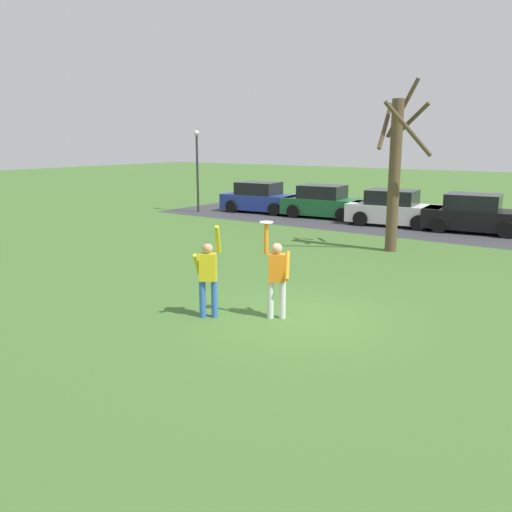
{
  "coord_description": "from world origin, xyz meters",
  "views": [
    {
      "loc": [
        5.7,
        -9.58,
        3.78
      ],
      "look_at": [
        -0.96,
        -0.23,
        1.28
      ],
      "focal_mm": 37.56,
      "sensor_mm": 36.0,
      "label": 1
    }
  ],
  "objects_px": {
    "person_catcher": "(277,274)",
    "frisbee_disc": "(266,222)",
    "bare_tree_tall": "(396,168)",
    "person_defender": "(208,273)",
    "parked_car_white": "(394,209)",
    "parked_car_blue": "(260,199)",
    "lamppost_by_lot": "(197,163)",
    "parked_car_black": "(475,215)",
    "parked_car_green": "(324,203)"
  },
  "relations": [
    {
      "from": "parked_car_blue",
      "to": "bare_tree_tall",
      "type": "xyz_separation_m",
      "value": [
        9.52,
        -5.67,
        2.12
      ]
    },
    {
      "from": "frisbee_disc",
      "to": "parked_car_black",
      "type": "distance_m",
      "value": 14.19
    },
    {
      "from": "person_catcher",
      "to": "bare_tree_tall",
      "type": "relative_size",
      "value": 0.36
    },
    {
      "from": "person_catcher",
      "to": "person_defender",
      "type": "xyz_separation_m",
      "value": [
        -1.23,
        -0.8,
        -0.0
      ]
    },
    {
      "from": "person_catcher",
      "to": "person_defender",
      "type": "height_order",
      "value": "person_catcher"
    },
    {
      "from": "person_defender",
      "to": "parked_car_blue",
      "type": "height_order",
      "value": "person_defender"
    },
    {
      "from": "parked_car_white",
      "to": "parked_car_black",
      "type": "height_order",
      "value": "same"
    },
    {
      "from": "parked_car_blue",
      "to": "parked_car_green",
      "type": "distance_m",
      "value": 3.7
    },
    {
      "from": "lamppost_by_lot",
      "to": "parked_car_white",
      "type": "bearing_deg",
      "value": 9.48
    },
    {
      "from": "parked_car_green",
      "to": "bare_tree_tall",
      "type": "bearing_deg",
      "value": -51.05
    },
    {
      "from": "parked_car_black",
      "to": "person_defender",
      "type": "bearing_deg",
      "value": -103.08
    },
    {
      "from": "person_defender",
      "to": "lamppost_by_lot",
      "type": "xyz_separation_m",
      "value": [
        -11.68,
        12.87,
        1.6
      ]
    },
    {
      "from": "parked_car_white",
      "to": "frisbee_disc",
      "type": "bearing_deg",
      "value": -85.32
    },
    {
      "from": "parked_car_white",
      "to": "bare_tree_tall",
      "type": "distance_m",
      "value": 6.19
    },
    {
      "from": "person_catcher",
      "to": "frisbee_disc",
      "type": "bearing_deg",
      "value": -0.0
    },
    {
      "from": "person_catcher",
      "to": "parked_car_black",
      "type": "bearing_deg",
      "value": -125.69
    },
    {
      "from": "parked_car_green",
      "to": "parked_car_black",
      "type": "bearing_deg",
      "value": -7.7
    },
    {
      "from": "person_defender",
      "to": "frisbee_disc",
      "type": "distance_m",
      "value": 1.67
    },
    {
      "from": "parked_car_blue",
      "to": "parked_car_green",
      "type": "relative_size",
      "value": 1.0
    },
    {
      "from": "parked_car_green",
      "to": "bare_tree_tall",
      "type": "height_order",
      "value": "bare_tree_tall"
    },
    {
      "from": "person_defender",
      "to": "frisbee_disc",
      "type": "height_order",
      "value": "frisbee_disc"
    },
    {
      "from": "parked_car_white",
      "to": "lamppost_by_lot",
      "type": "relative_size",
      "value": 1.0
    },
    {
      "from": "parked_car_blue",
      "to": "parked_car_white",
      "type": "relative_size",
      "value": 1.0
    },
    {
      "from": "parked_car_blue",
      "to": "person_defender",
      "type": "bearing_deg",
      "value": -64.49
    },
    {
      "from": "person_catcher",
      "to": "lamppost_by_lot",
      "type": "relative_size",
      "value": 0.49
    },
    {
      "from": "frisbee_disc",
      "to": "parked_car_blue",
      "type": "distance_m",
      "value": 17.37
    },
    {
      "from": "frisbee_disc",
      "to": "person_catcher",
      "type": "bearing_deg",
      "value": 32.96
    },
    {
      "from": "person_catcher",
      "to": "parked_car_black",
      "type": "relative_size",
      "value": 0.49
    },
    {
      "from": "lamppost_by_lot",
      "to": "bare_tree_tall",
      "type": "bearing_deg",
      "value": -17.05
    },
    {
      "from": "parked_car_blue",
      "to": "lamppost_by_lot",
      "type": "relative_size",
      "value": 1.0
    },
    {
      "from": "person_catcher",
      "to": "frisbee_disc",
      "type": "height_order",
      "value": "frisbee_disc"
    },
    {
      "from": "frisbee_disc",
      "to": "parked_car_white",
      "type": "distance_m",
      "value": 14.19
    },
    {
      "from": "lamppost_by_lot",
      "to": "parked_car_black",
      "type": "bearing_deg",
      "value": 7.96
    },
    {
      "from": "person_defender",
      "to": "parked_car_black",
      "type": "bearing_deg",
      "value": 49.71
    },
    {
      "from": "person_defender",
      "to": "parked_car_black",
      "type": "distance_m",
      "value": 14.9
    },
    {
      "from": "frisbee_disc",
      "to": "parked_car_blue",
      "type": "relative_size",
      "value": 0.07
    },
    {
      "from": "parked_car_black",
      "to": "parked_car_green",
      "type": "bearing_deg",
      "value": 172.3
    },
    {
      "from": "frisbee_disc",
      "to": "parked_car_green",
      "type": "height_order",
      "value": "frisbee_disc"
    },
    {
      "from": "frisbee_disc",
      "to": "bare_tree_tall",
      "type": "bearing_deg",
      "value": 93.43
    },
    {
      "from": "parked_car_white",
      "to": "bare_tree_tall",
      "type": "height_order",
      "value": "bare_tree_tall"
    },
    {
      "from": "frisbee_disc",
      "to": "lamppost_by_lot",
      "type": "relative_size",
      "value": 0.07
    },
    {
      "from": "frisbee_disc",
      "to": "parked_car_white",
      "type": "relative_size",
      "value": 0.07
    },
    {
      "from": "bare_tree_tall",
      "to": "lamppost_by_lot",
      "type": "bearing_deg",
      "value": 162.95
    },
    {
      "from": "parked_car_blue",
      "to": "parked_car_green",
      "type": "bearing_deg",
      "value": -2.34
    },
    {
      "from": "bare_tree_tall",
      "to": "lamppost_by_lot",
      "type": "height_order",
      "value": "bare_tree_tall"
    },
    {
      "from": "person_catcher",
      "to": "parked_car_blue",
      "type": "height_order",
      "value": "person_catcher"
    },
    {
      "from": "person_catcher",
      "to": "lamppost_by_lot",
      "type": "distance_m",
      "value": 17.75
    },
    {
      "from": "lamppost_by_lot",
      "to": "parked_car_green",
      "type": "bearing_deg",
      "value": 18.55
    },
    {
      "from": "parked_car_black",
      "to": "lamppost_by_lot",
      "type": "bearing_deg",
      "value": -177.79
    },
    {
      "from": "person_defender",
      "to": "bare_tree_tall",
      "type": "xyz_separation_m",
      "value": [
        0.54,
        9.13,
        1.86
      ]
    }
  ]
}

